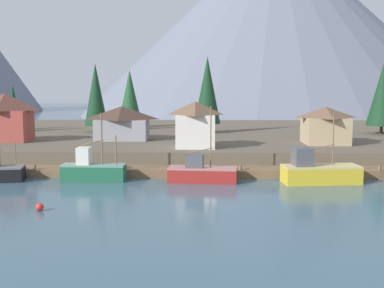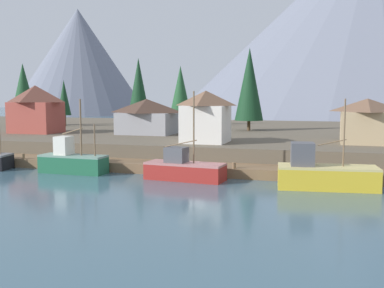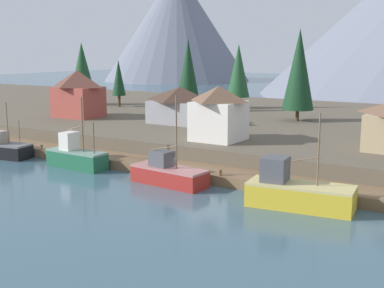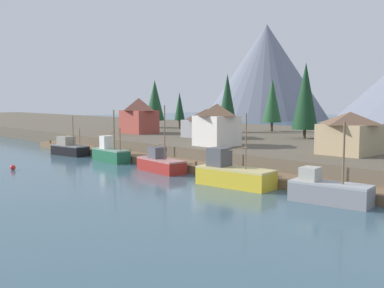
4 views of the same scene
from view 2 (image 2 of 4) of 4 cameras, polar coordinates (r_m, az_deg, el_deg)
ground_plane at (r=65.54m, az=5.21°, el=-1.55°), size 400.00×400.00×1.00m
dock at (r=48.06m, az=0.91°, el=-3.07°), size 80.00×4.00×1.60m
shoreline_bank at (r=77.08m, az=7.00°, el=0.87°), size 400.00×56.00×2.50m
mountain_west_peak at (r=211.77m, az=-13.73°, el=9.78°), size 59.94×59.94×45.33m
mountain_central_peak at (r=171.34m, az=21.20°, el=13.62°), size 135.79×135.79×63.99m
fishing_boat_green at (r=50.02m, az=-14.50°, el=-2.06°), size 7.20×2.51×7.70m
fishing_boat_red at (r=44.54m, az=-1.00°, el=-3.08°), size 7.83×3.33×8.48m
fishing_boat_yellow at (r=41.97m, az=15.87°, el=-3.55°), size 8.73×4.13×7.80m
house_red at (r=72.97m, az=-18.62°, el=4.13°), size 7.15×5.28×7.04m
house_white at (r=55.06m, az=1.70°, el=3.44°), size 5.33×5.50×6.13m
house_grey at (r=67.27m, az=-5.58°, el=3.42°), size 8.13×5.89×5.06m
house_tan at (r=57.89m, az=20.68°, el=2.72°), size 6.13×6.77×5.21m
conifer_near_left at (r=87.63m, az=-1.43°, el=6.59°), size 4.00×4.00×11.07m
conifer_near_right at (r=87.44m, az=-15.43°, el=5.49°), size 2.44×2.44×8.36m
conifer_mid_right at (r=74.19m, az=7.05°, el=7.29°), size 4.49×4.49×13.02m
conifer_back_right at (r=90.96m, az=-19.99°, el=6.27°), size 4.61×4.61×11.40m
conifer_far_left at (r=81.06m, az=-6.57°, el=6.64°), size 4.02×4.02×11.96m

